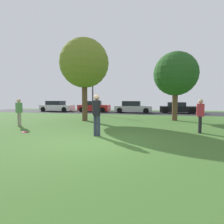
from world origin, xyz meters
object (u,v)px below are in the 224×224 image
object	(u,v)px
parked_car_red	(94,107)
street_lamp_post	(93,94)
person_thrower	(200,114)
parked_car_silver	(133,107)
person_bystander	(19,111)
oak_tree_center	(176,74)
oak_tree_right	(84,63)
parked_car_black	(177,108)
person_walking	(97,113)
frisbee_disc	(25,132)
parked_car_white	(57,107)

from	to	relation	value
parked_car_red	street_lamp_post	bearing A→B (deg)	-72.17
person_thrower	parked_car_silver	distance (m)	13.62
person_thrower	person_bystander	xyz separation A→B (m)	(-10.11, -0.08, 0.01)
parked_car_red	street_lamp_post	size ratio (longest dim) A/B	0.91
street_lamp_post	parked_car_red	bearing A→B (deg)	107.83
person_bystander	oak_tree_center	bearing A→B (deg)	-37.04
oak_tree_right	street_lamp_post	xyz separation A→B (m)	(-1.38, 5.67, -2.06)
person_bystander	parked_car_red	world-z (taller)	person_bystander
parked_car_black	person_walking	bearing A→B (deg)	-108.83
frisbee_disc	street_lamp_post	world-z (taller)	street_lamp_post
oak_tree_center	parked_car_white	distance (m)	16.80
person_bystander	parked_car_black	world-z (taller)	person_bystander
frisbee_disc	parked_car_white	xyz separation A→B (m)	(-6.97, 14.67, 0.65)
parked_car_white	parked_car_black	xyz separation A→B (m)	(15.86, 0.42, -0.06)
person_walking	parked_car_white	size ratio (longest dim) A/B	0.40
person_walking	street_lamp_post	xyz separation A→B (m)	(-4.10, 10.93, 1.23)
oak_tree_right	street_lamp_post	bearing A→B (deg)	103.69
oak_tree_right	parked_car_black	xyz separation A→B (m)	(7.87, 9.84, -3.70)
oak_tree_right	parked_car_black	size ratio (longest dim) A/B	1.47
parked_car_white	street_lamp_post	world-z (taller)	street_lamp_post
person_thrower	parked_car_silver	world-z (taller)	person_thrower
parked_car_silver	parked_car_white	bearing A→B (deg)	179.51
parked_car_white	street_lamp_post	distance (m)	7.77
person_thrower	frisbee_disc	bearing A→B (deg)	-160.44
person_thrower	frisbee_disc	xyz separation A→B (m)	(-8.32, -1.81, -0.88)
person_walking	oak_tree_center	bearing A→B (deg)	-28.67
oak_tree_center	person_walking	xyz separation A→B (m)	(-3.98, -7.05, -2.53)
oak_tree_center	parked_car_black	distance (m)	8.66
person_bystander	frisbee_disc	size ratio (longest dim) A/B	6.09
oak_tree_center	frisbee_disc	bearing A→B (deg)	-137.65
oak_tree_center	person_thrower	bearing A→B (deg)	-83.43
parked_car_silver	street_lamp_post	size ratio (longest dim) A/B	1.00
oak_tree_right	parked_car_black	distance (m)	13.13
person_walking	frisbee_disc	world-z (taller)	person_walking
person_walking	parked_car_silver	size ratio (longest dim) A/B	0.40
frisbee_disc	parked_car_black	size ratio (longest dim) A/B	0.06
person_bystander	street_lamp_post	xyz separation A→B (m)	(1.43, 9.19, 1.35)
person_bystander	street_lamp_post	size ratio (longest dim) A/B	0.37
oak_tree_right	person_walking	size ratio (longest dim) A/B	3.40
street_lamp_post	parked_car_black	bearing A→B (deg)	24.29
parked_car_white	street_lamp_post	xyz separation A→B (m)	(6.61, -3.75, 1.59)
person_walking	parked_car_silver	xyz separation A→B (m)	(-0.14, 14.60, -0.37)
frisbee_disc	parked_car_black	world-z (taller)	parked_car_black
parked_car_red	parked_car_silver	xyz separation A→B (m)	(5.27, -0.43, -0.01)
parked_car_red	parked_car_silver	size ratio (longest dim) A/B	0.91
parked_car_black	parked_car_white	bearing A→B (deg)	-178.48
person_walking	person_thrower	bearing A→B (deg)	-67.49
parked_car_white	parked_car_black	size ratio (longest dim) A/B	1.07
oak_tree_center	person_bystander	bearing A→B (deg)	-150.83
parked_car_white	street_lamp_post	size ratio (longest dim) A/B	1.00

